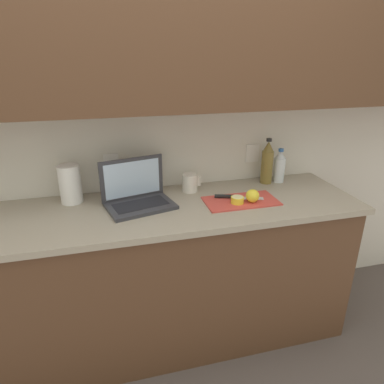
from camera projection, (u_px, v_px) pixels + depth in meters
The scene contains 12 objects.
ground_plane at pixel (170, 333), 2.26m from camera, with size 12.00×12.00×0.00m, color #564C47.
wall_back at pixel (155, 83), 1.89m from camera, with size 5.20×0.38×2.60m.
counter_unit at pixel (165, 274), 2.08m from camera, with size 2.23×0.64×0.92m.
laptop at pixel (137, 195), 1.92m from camera, with size 0.41×0.32×0.26m.
cutting_board at pixel (241, 201), 1.98m from camera, with size 0.42×0.22×0.01m, color #D1473D.
knife at pixel (230, 197), 2.00m from camera, with size 0.28×0.11×0.02m.
lemon_half_cut at pixel (237, 200), 1.93m from camera, with size 0.07×0.07×0.04m.
lemon_whole_beside at pixel (252, 196), 1.94m from camera, with size 0.08×0.08×0.08m.
bottle_green_soda at pixel (267, 163), 2.22m from camera, with size 0.08×0.08×0.30m.
bottle_oil_tall at pixel (279, 167), 2.26m from camera, with size 0.07×0.07×0.23m.
measuring_cup at pixel (190, 183), 2.11m from camera, with size 0.11×0.09×0.11m.
paper_towel_roll at pixel (70, 184), 1.93m from camera, with size 0.12×0.12×0.22m.
Camera 1 is at (-0.30, -1.72, 1.71)m, focal length 32.00 mm.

